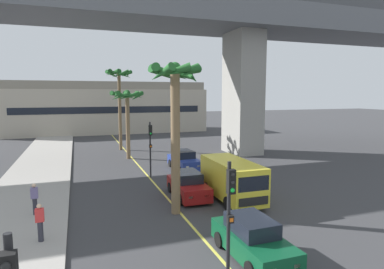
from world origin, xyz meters
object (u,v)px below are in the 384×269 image
at_px(car_queue_second, 184,161).
at_px(traffic_light_median_near, 230,209).
at_px(palm_tree_mid_median, 175,98).
at_px(pedestrian_far_along, 35,198).
at_px(traffic_light_median_far, 150,142).
at_px(pedestrian_near_crosswalk, 40,222).
at_px(delivery_van, 232,179).
at_px(palm_tree_far_median, 119,83).
at_px(car_queue_front, 253,240).
at_px(palm_tree_near_median, 127,102).
at_px(car_queue_third, 188,185).

relative_size(car_queue_second, traffic_light_median_near, 0.99).
xyz_separation_m(palm_tree_mid_median, pedestrian_far_along, (-6.94, 1.81, -5.08)).
bearing_deg(traffic_light_median_far, traffic_light_median_near, -92.78).
bearing_deg(car_queue_second, pedestrian_near_crosswalk, -131.37).
bearing_deg(delivery_van, palm_tree_far_median, 101.10).
distance_m(traffic_light_median_near, pedestrian_near_crosswalk, 8.35).
xyz_separation_m(car_queue_front, traffic_light_median_far, (-1.06, 13.37, 1.99)).
height_order(delivery_van, palm_tree_mid_median, palm_tree_mid_median).
height_order(traffic_light_median_near, palm_tree_far_median, palm_tree_far_median).
xyz_separation_m(palm_tree_mid_median, pedestrian_near_crosswalk, (-6.37, -1.65, -5.08)).
bearing_deg(pedestrian_far_along, palm_tree_mid_median, -14.60).
bearing_deg(palm_tree_mid_median, delivery_van, 14.75).
distance_m(palm_tree_far_median, pedestrian_near_crosswalk, 24.40).
relative_size(palm_tree_mid_median, pedestrian_near_crosswalk, 4.85).
bearing_deg(pedestrian_near_crosswalk, palm_tree_near_median, 70.20).
bearing_deg(palm_tree_mid_median, car_queue_front, -75.69).
relative_size(palm_tree_mid_median, pedestrian_far_along, 4.85).
height_order(palm_tree_near_median, palm_tree_far_median, palm_tree_far_median).
bearing_deg(pedestrian_far_along, car_queue_front, -41.38).
relative_size(traffic_light_median_near, pedestrian_near_crosswalk, 2.59).
bearing_deg(palm_tree_far_median, pedestrian_near_crosswalk, -105.24).
bearing_deg(traffic_light_median_near, pedestrian_near_crosswalk, 137.33).
bearing_deg(palm_tree_near_median, pedestrian_far_along, -116.13).
height_order(car_queue_front, car_queue_third, same).
height_order(car_queue_second, pedestrian_far_along, pedestrian_far_along).
bearing_deg(palm_tree_mid_median, pedestrian_near_crosswalk, -165.45).
height_order(traffic_light_median_near, pedestrian_near_crosswalk, traffic_light_median_near).
bearing_deg(delivery_van, palm_tree_mid_median, -165.25).
height_order(delivery_van, palm_tree_far_median, palm_tree_far_median).
height_order(pedestrian_near_crosswalk, pedestrian_far_along, same).
bearing_deg(pedestrian_far_along, palm_tree_far_median, 70.65).
xyz_separation_m(car_queue_third, traffic_light_median_far, (-1.14, 5.41, 1.99)).
xyz_separation_m(traffic_light_median_near, palm_tree_far_median, (0.19, 28.25, 4.71)).
bearing_deg(car_queue_second, palm_tree_mid_median, -110.43).
height_order(traffic_light_median_far, palm_tree_far_median, palm_tree_far_median).
bearing_deg(car_queue_third, car_queue_second, 73.85).
bearing_deg(car_queue_third, pedestrian_far_along, -175.98).
xyz_separation_m(traffic_light_median_near, pedestrian_far_along, (-6.57, 9.00, -1.72)).
relative_size(car_queue_second, pedestrian_far_along, 2.56).
height_order(delivery_van, traffic_light_median_near, traffic_light_median_near).
bearing_deg(palm_tree_mid_median, palm_tree_far_median, 90.50).
relative_size(car_queue_front, pedestrian_near_crosswalk, 2.54).
xyz_separation_m(car_queue_second, palm_tree_near_median, (-3.73, 6.03, 4.75)).
bearing_deg(palm_tree_far_median, delivery_van, -78.90).
relative_size(traffic_light_median_near, palm_tree_far_median, 0.47).
bearing_deg(palm_tree_far_median, car_queue_front, -86.56).
bearing_deg(palm_tree_near_median, palm_tree_far_median, 90.63).
distance_m(palm_tree_mid_median, pedestrian_far_along, 8.79).
relative_size(car_queue_second, traffic_light_median_far, 0.99).
bearing_deg(traffic_light_median_near, traffic_light_median_far, 87.22).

